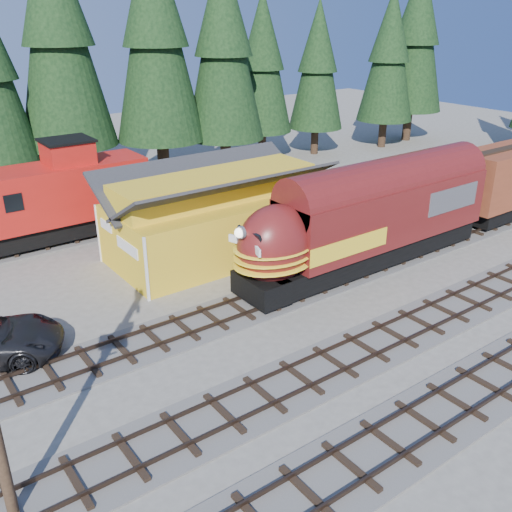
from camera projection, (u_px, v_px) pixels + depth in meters
ground at (343, 326)px, 26.00m from camera, size 120.00×120.00×0.00m
track_siding at (416, 248)px, 34.35m from camera, size 68.00×3.20×0.33m
track_main_south at (507, 283)px, 29.92m from camera, size 68.00×3.20×0.33m
track_spur at (8, 252)px, 33.83m from camera, size 32.00×3.20×0.33m
depot at (217, 206)px, 32.56m from camera, size 12.80×7.00×5.30m
conifer_backdrop at (131, 51)px, 41.80m from camera, size 79.59×21.62×17.42m
locomotive at (362, 224)px, 30.64m from camera, size 16.82×3.34×4.57m
caboose at (56, 197)px, 34.51m from camera, size 11.09×3.22×5.77m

